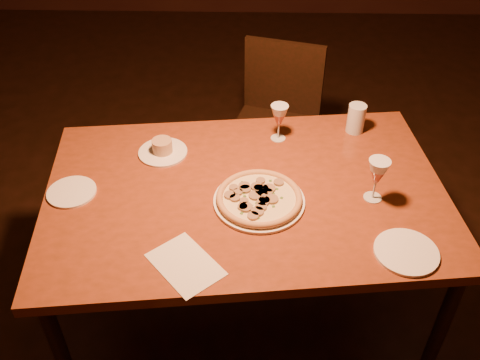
{
  "coord_description": "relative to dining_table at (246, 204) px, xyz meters",
  "views": [
    {
      "loc": [
        -0.08,
        -1.67,
        2.12
      ],
      "look_at": [
        -0.12,
        -0.1,
        0.81
      ],
      "focal_mm": 40.0,
      "sensor_mm": 36.0,
      "label": 1
    }
  ],
  "objects": [
    {
      "name": "dining_table",
      "position": [
        0.0,
        0.0,
        0.0
      ],
      "size": [
        1.6,
        1.13,
        0.8
      ],
      "rotation": [
        0.0,
        0.0,
        0.11
      ],
      "color": "brown",
      "rests_on": "floor"
    },
    {
      "name": "ramekin_saucer",
      "position": [
        -0.34,
        0.22,
        0.09
      ],
      "size": [
        0.2,
        0.2,
        0.06
      ],
      "color": "white",
      "rests_on": "dining_table"
    },
    {
      "name": "floor",
      "position": [
        0.09,
        0.15,
        -0.73
      ],
      "size": [
        7.0,
        7.0,
        0.0
      ],
      "primitive_type": "plane",
      "color": "black",
      "rests_on": "ground"
    },
    {
      "name": "water_tumbler",
      "position": [
        0.46,
        0.4,
        0.13
      ],
      "size": [
        0.08,
        0.08,
        0.13
      ],
      "primitive_type": "cylinder",
      "color": "silver",
      "rests_on": "dining_table"
    },
    {
      "name": "pizza_plate",
      "position": [
        0.05,
        -0.07,
        0.09
      ],
      "size": [
        0.34,
        0.34,
        0.04
      ],
      "color": "white",
      "rests_on": "dining_table"
    },
    {
      "name": "wine_glass_far",
      "position": [
        0.13,
        0.34,
        0.15
      ],
      "size": [
        0.07,
        0.07,
        0.16
      ],
      "primitive_type": null,
      "color": "#C35F51",
      "rests_on": "dining_table"
    },
    {
      "name": "side_plate_near",
      "position": [
        0.53,
        -0.31,
        0.08
      ],
      "size": [
        0.21,
        0.21,
        0.01
      ],
      "primitive_type": "cylinder",
      "color": "white",
      "rests_on": "dining_table"
    },
    {
      "name": "chair_far",
      "position": [
        0.15,
        0.95,
        -0.23
      ],
      "size": [
        0.53,
        0.53,
        0.9
      ],
      "rotation": [
        0.0,
        0.0,
        -0.27
      ],
      "color": "black",
      "rests_on": "floor"
    },
    {
      "name": "side_plate_left",
      "position": [
        -0.65,
        -0.03,
        0.08
      ],
      "size": [
        0.18,
        0.18,
        0.01
      ],
      "primitive_type": "cylinder",
      "color": "white",
      "rests_on": "dining_table"
    },
    {
      "name": "wine_glass_right",
      "position": [
        0.47,
        -0.03,
        0.16
      ],
      "size": [
        0.08,
        0.08,
        0.17
      ],
      "primitive_type": null,
      "color": "#C35F51",
      "rests_on": "dining_table"
    },
    {
      "name": "menu_card",
      "position": [
        -0.19,
        -0.38,
        0.07
      ],
      "size": [
        0.28,
        0.29,
        0.0
      ],
      "primitive_type": "cube",
      "rotation": [
        0.0,
        0.0,
        0.71
      ],
      "color": "silver",
      "rests_on": "dining_table"
    }
  ]
}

